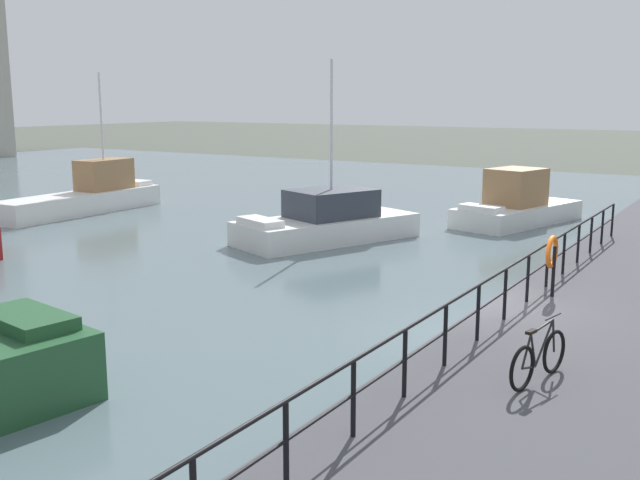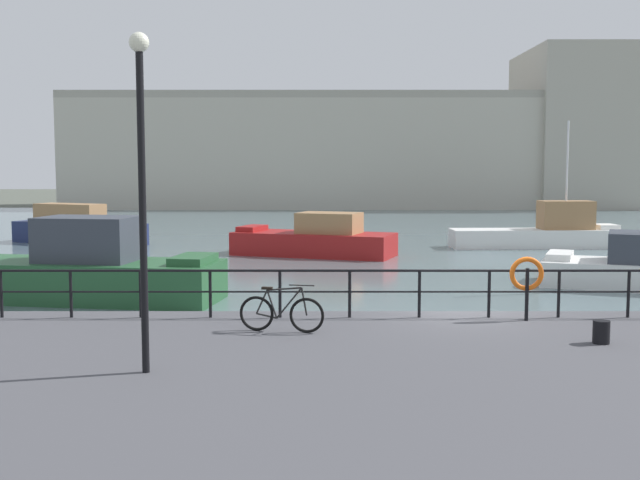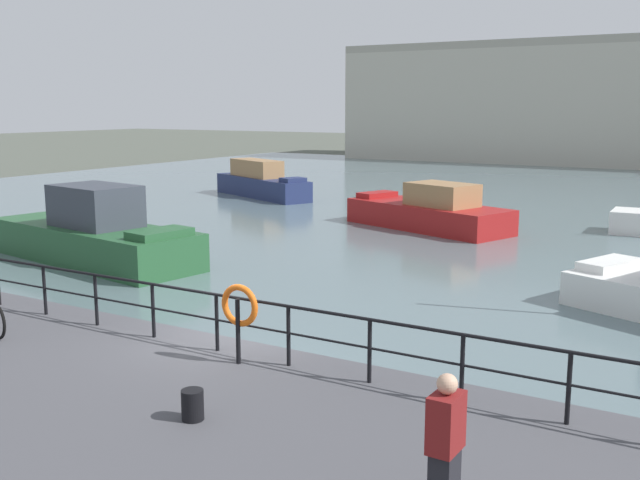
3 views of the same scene
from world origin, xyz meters
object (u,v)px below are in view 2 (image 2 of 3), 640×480
object	(u,v)px
moored_cabin_cruiser	(82,272)
moored_harbor_tender	(541,232)
mooring_bollard	(598,332)
life_ring_stand	(524,276)
quay_lamp_post	(138,163)
harbor_building	(403,149)
moored_small_launch	(74,228)
parked_bicycle	(278,313)
moored_green_narrowboat	(313,240)

from	to	relation	value
moored_cabin_cruiser	moored_harbor_tender	size ratio (longest dim) A/B	1.03
mooring_bollard	life_ring_stand	distance (m)	2.52
quay_lamp_post	life_ring_stand	bearing A→B (deg)	30.61
moored_harbor_tender	quay_lamp_post	xyz separation A→B (m)	(-14.41, -27.83, 3.51)
moored_harbor_tender	quay_lamp_post	distance (m)	31.53
quay_lamp_post	harbor_building	bearing A→B (deg)	80.32
moored_small_launch	parked_bicycle	xyz separation A→B (m)	(12.41, -26.92, 0.42)
mooring_bollard	life_ring_stand	world-z (taller)	life_ring_stand
moored_green_narrowboat	harbor_building	bearing A→B (deg)	-82.25
parked_bicycle	mooring_bollard	xyz separation A→B (m)	(6.13, -1.03, -0.17)
harbor_building	moored_small_launch	xyz separation A→B (m)	(-21.96, -37.98, -5.01)
moored_cabin_cruiser	moored_small_launch	distance (m)	18.95
moored_cabin_cruiser	moored_green_narrowboat	size ratio (longest dim) A/B	1.13
moored_small_launch	life_ring_stand	size ratio (longest dim) A/B	5.69
moored_cabin_cruiser	mooring_bollard	distance (m)	16.17
mooring_bollard	quay_lamp_post	bearing A→B (deg)	-165.66
harbor_building	moored_green_narrowboat	xyz separation A→B (m)	(-8.97, -43.70, -5.12)
moored_cabin_cruiser	moored_harbor_tender	bearing A→B (deg)	48.75
moored_harbor_tender	moored_small_launch	world-z (taller)	moored_harbor_tender
harbor_building	moored_harbor_tender	world-z (taller)	harbor_building
moored_small_launch	moored_green_narrowboat	bearing A→B (deg)	0.23
moored_harbor_tender	moored_cabin_cruiser	bearing A→B (deg)	-142.27
harbor_building	moored_cabin_cruiser	world-z (taller)	harbor_building
moored_small_launch	mooring_bollard	bearing A→B (deg)	-32.43
harbor_building	mooring_bollard	world-z (taller)	harbor_building
moored_small_launch	life_ring_stand	world-z (taller)	life_ring_stand
harbor_building	moored_small_launch	world-z (taller)	harbor_building
moored_cabin_cruiser	moored_green_narrowboat	distance (m)	14.29
moored_small_launch	life_ring_stand	distance (m)	31.22
moored_cabin_cruiser	life_ring_stand	bearing A→B (deg)	-23.75
quay_lamp_post	moored_green_narrowboat	bearing A→B (deg)	83.81
mooring_bollard	moored_green_narrowboat	bearing A→B (deg)	104.04
moored_harbor_tender	moored_green_narrowboat	size ratio (longest dim) A/B	1.10
harbor_building	life_ring_stand	bearing A→B (deg)	-93.83
life_ring_stand	quay_lamp_post	distance (m)	8.89
moored_small_launch	quay_lamp_post	bearing A→B (deg)	-47.00
life_ring_stand	quay_lamp_post	world-z (taller)	quay_lamp_post
moored_green_narrowboat	quay_lamp_post	size ratio (longest dim) A/B	1.46
parked_bicycle	quay_lamp_post	world-z (taller)	quay_lamp_post
moored_green_narrowboat	moored_harbor_tender	bearing A→B (deg)	-144.11
harbor_building	mooring_bollard	xyz separation A→B (m)	(-3.41, -65.94, -4.76)
moored_green_narrowboat	life_ring_stand	xyz separation A→B (m)	(4.71, -19.98, 1.12)
mooring_bollard	quay_lamp_post	distance (m)	9.05
harbor_building	life_ring_stand	xyz separation A→B (m)	(-4.26, -63.68, -4.00)
moored_harbor_tender	moored_green_narrowboat	world-z (taller)	moored_harbor_tender
moored_cabin_cruiser	life_ring_stand	xyz separation A→B (m)	(11.93, -7.65, 0.95)
harbor_building	moored_green_narrowboat	bearing A→B (deg)	-101.60
harbor_building	moored_small_launch	bearing A→B (deg)	-120.03
moored_cabin_cruiser	parked_bicycle	distance (m)	11.09
harbor_building	quay_lamp_post	distance (m)	69.04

